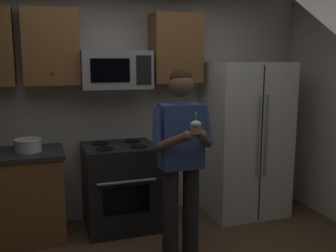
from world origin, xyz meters
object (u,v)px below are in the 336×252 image
oven_range (120,186)px  bowl_large_white (28,145)px  microwave (115,70)px  person (181,153)px  cupcake (196,127)px  refrigerator (245,139)px

oven_range → bowl_large_white: (-0.92, 0.01, 0.52)m
microwave → bowl_large_white: 1.18m
person → cupcake: bearing=-90.0°
oven_range → bowl_large_white: bearing=179.2°
refrigerator → microwave: bearing=174.0°
bowl_large_white → person: (1.31, -0.86, 0.01)m
person → oven_range: bearing=115.1°
oven_range → person: 1.07m
refrigerator → cupcake: 1.63m
oven_range → cupcake: 1.49m
refrigerator → cupcake: refrigerator is taller
oven_range → refrigerator: bearing=-1.5°
bowl_large_white → cupcake: (1.31, -1.19, 0.31)m
microwave → refrigerator: size_ratio=0.41×
oven_range → microwave: 1.26m
oven_range → microwave: microwave is taller
cupcake → bowl_large_white: bearing=137.9°
person → refrigerator: bearing=36.1°
bowl_large_white → cupcake: cupcake is taller
microwave → refrigerator: microwave is taller
oven_range → refrigerator: 1.56m
oven_range → microwave: size_ratio=1.26×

